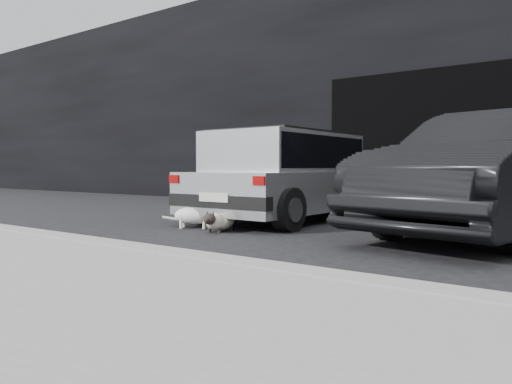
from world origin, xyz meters
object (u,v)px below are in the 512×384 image
Objects in this scene: second_car at (503,172)px; cat_siamese at (219,222)px; silver_hatchback at (289,172)px; cat_white at (197,215)px.

second_car reaches higher than cat_siamese.
silver_hatchback is 4.60× the size of cat_siamese.
silver_hatchback is at bearing -169.34° from second_car.
cat_siamese is 0.47m from cat_white.
cat_siamese is (0.08, -1.69, -0.59)m from silver_hatchback.
cat_white is (-3.29, -1.60, -0.56)m from second_car.
silver_hatchback reaches higher than cat_siamese.
cat_white is (-0.38, -1.59, -0.54)m from silver_hatchback.
cat_white is at bearing -102.95° from silver_hatchback.
silver_hatchback is 1.79m from cat_siamese.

